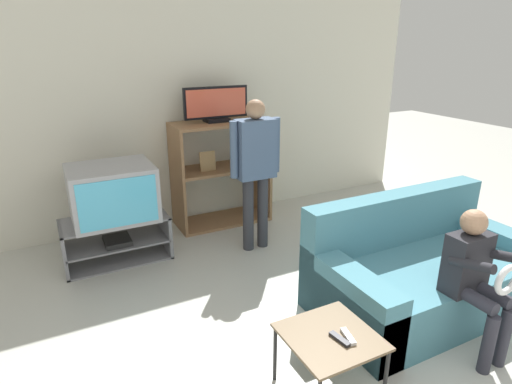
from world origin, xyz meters
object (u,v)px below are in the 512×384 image
(snack_table, at_px, (330,341))
(person_seated_child, at_px, (476,273))
(tv_stand, at_px, (117,240))
(media_shelf, at_px, (221,172))
(remote_control_white, at_px, (348,336))
(couch, at_px, (421,272))
(remote_control_black, at_px, (340,339))
(person_standing_adult, at_px, (255,162))
(television_flat, at_px, (216,105))
(television_main, at_px, (112,193))

(snack_table, distance_m, person_seated_child, 1.12)
(tv_stand, relative_size, media_shelf, 0.83)
(media_shelf, bearing_deg, remote_control_white, -97.67)
(couch, xyz_separation_m, person_seated_child, (-0.15, -0.55, 0.32))
(snack_table, bearing_deg, couch, 19.90)
(remote_control_white, bearing_deg, remote_control_black, -170.29)
(person_seated_child, bearing_deg, couch, 75.11)
(tv_stand, xyz_separation_m, person_standing_adult, (1.33, -0.37, 0.71))
(tv_stand, distance_m, couch, 2.79)
(remote_control_black, height_order, remote_control_white, same)
(tv_stand, xyz_separation_m, remote_control_white, (0.91, -2.38, 0.21))
(person_seated_child, bearing_deg, person_standing_adult, 106.10)
(television_flat, distance_m, person_seated_child, 3.04)
(remote_control_white, bearing_deg, media_shelf, 95.38)
(couch, bearing_deg, tv_stand, 137.88)
(tv_stand, relative_size, person_standing_adult, 0.65)
(television_main, height_order, media_shelf, media_shelf)
(media_shelf, xyz_separation_m, person_seated_child, (0.63, -2.84, -0.01))
(television_flat, relative_size, remote_control_black, 5.13)
(television_main, height_order, person_standing_adult, person_standing_adult)
(tv_stand, bearing_deg, snack_table, -70.23)
(remote_control_white, distance_m, person_seated_child, 1.03)
(tv_stand, bearing_deg, media_shelf, 18.03)
(person_standing_adult, bearing_deg, television_flat, 94.88)
(snack_table, relative_size, remote_control_white, 3.60)
(tv_stand, distance_m, person_seated_child, 3.11)
(couch, height_order, person_standing_adult, person_standing_adult)
(television_main, bearing_deg, media_shelf, 17.67)
(person_standing_adult, bearing_deg, tv_stand, 164.46)
(television_main, bearing_deg, snack_table, -70.68)
(media_shelf, height_order, remote_control_white, media_shelf)
(media_shelf, bearing_deg, tv_stand, -161.97)
(tv_stand, distance_m, television_flat, 1.77)
(snack_table, bearing_deg, person_seated_child, -5.34)
(media_shelf, bearing_deg, remote_control_black, -98.84)
(television_main, bearing_deg, couch, -42.55)
(media_shelf, height_order, person_seated_child, media_shelf)
(television_main, relative_size, person_standing_adult, 0.50)
(remote_control_white, relative_size, person_standing_adult, 0.09)
(couch, bearing_deg, remote_control_white, -156.15)
(media_shelf, xyz_separation_m, couch, (0.78, -2.29, -0.33))
(television_flat, relative_size, person_standing_adult, 0.48)
(person_seated_child, bearing_deg, tv_stand, 128.47)
(media_shelf, height_order, remote_control_black, media_shelf)
(television_flat, bearing_deg, remote_control_white, -97.07)
(television_main, height_order, remote_control_black, television_main)
(television_flat, distance_m, couch, 2.68)
(person_seated_child, bearing_deg, remote_control_white, 177.89)
(snack_table, xyz_separation_m, person_standing_adult, (0.50, 1.95, 0.55))
(snack_table, relative_size, person_seated_child, 0.51)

